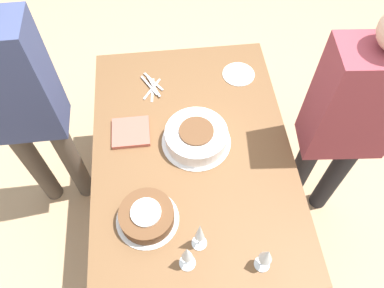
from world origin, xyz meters
name	(u,v)px	position (x,y,z in m)	size (l,w,h in m)	color
ground_plane	(192,210)	(0.00, 0.00, 0.00)	(12.00, 12.00, 0.00)	tan
dining_table	(192,161)	(0.00, 0.00, 0.66)	(1.44, 1.00, 0.77)	brown
cake_center_white	(196,137)	(-0.04, 0.03, 0.81)	(0.35, 0.35, 0.10)	white
cake_front_chocolate	(147,216)	(0.35, -0.24, 0.81)	(0.28, 0.28, 0.09)	white
wine_glass_near	(200,233)	(0.48, -0.02, 0.90)	(0.07, 0.07, 0.22)	silver
wine_glass_far	(187,254)	(0.56, -0.08, 0.90)	(0.07, 0.07, 0.19)	silver
wine_glass_extra	(267,256)	(0.60, 0.23, 0.89)	(0.07, 0.07, 0.18)	silver
dessert_plate_left	(239,74)	(-0.48, 0.32, 0.77)	(0.19, 0.19, 0.01)	white
fork_pile	(152,86)	(-0.43, -0.18, 0.78)	(0.22, 0.12, 0.01)	silver
napkin_stack	(131,132)	(-0.13, -0.30, 0.78)	(0.18, 0.19, 0.02)	#B75B4C
person_cutting	(16,102)	(-0.23, -0.82, 0.97)	(0.22, 0.40, 1.61)	#4C4238
person_watching	(349,120)	(0.02, 0.75, 0.94)	(0.25, 0.42, 1.56)	#232328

